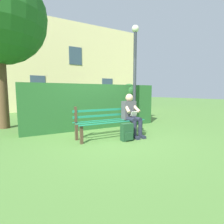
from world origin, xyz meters
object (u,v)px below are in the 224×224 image
(park_bench, at_px, (109,121))
(person_seated, at_px, (131,114))
(backpack, at_px, (127,132))
(lamp_post, at_px, (135,71))

(park_bench, xyz_separation_m, person_seated, (-0.63, 0.18, 0.20))
(backpack, bearing_deg, lamp_post, -131.83)
(park_bench, height_order, person_seated, person_seated)
(lamp_post, bearing_deg, backpack, 48.17)
(person_seated, bearing_deg, park_bench, -15.92)
(park_bench, relative_size, lamp_post, 0.55)
(backpack, height_order, lamp_post, lamp_post)
(park_bench, bearing_deg, lamp_post, -149.81)
(backpack, bearing_deg, person_seated, -136.24)
(person_seated, xyz_separation_m, backpack, (0.41, 0.39, -0.42))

